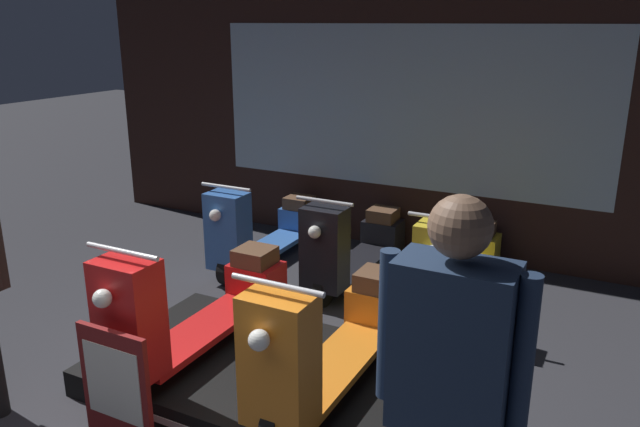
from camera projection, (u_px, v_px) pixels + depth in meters
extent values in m
cube|color=#331E19|center=(403.00, 103.00, 6.56)|extent=(7.78, 0.08, 3.20)
cube|color=silver|center=(402.00, 108.00, 6.54)|extent=(4.28, 0.01, 1.70)
cube|color=black|center=(267.00, 376.00, 4.27)|extent=(2.32, 1.41, 0.19)
cylinder|color=black|center=(133.00, 376.00, 3.83)|extent=(0.09, 0.29, 0.29)
cylinder|color=black|center=(258.00, 291.00, 5.04)|extent=(0.09, 0.29, 0.29)
cube|color=red|center=(204.00, 329.00, 4.43)|extent=(0.36, 1.33, 0.05)
cube|color=red|center=(130.00, 318.00, 3.73)|extent=(0.37, 0.26, 0.74)
cube|color=red|center=(256.00, 283.00, 4.99)|extent=(0.39, 0.31, 0.34)
cube|color=brown|center=(255.00, 256.00, 4.92)|extent=(0.29, 0.28, 0.13)
cylinder|color=silver|center=(122.00, 251.00, 3.60)|extent=(0.53, 0.03, 0.03)
sphere|color=white|center=(102.00, 298.00, 3.51)|extent=(0.11, 0.11, 0.11)
cylinder|color=black|center=(279.00, 425.00, 3.37)|extent=(0.09, 0.29, 0.29)
cylinder|color=black|center=(378.00, 318.00, 4.58)|extent=(0.09, 0.29, 0.29)
cube|color=orange|center=(336.00, 365.00, 3.98)|extent=(0.36, 1.33, 0.05)
cube|color=orange|center=(279.00, 360.00, 3.27)|extent=(0.37, 0.26, 0.74)
cube|color=orange|center=(377.00, 310.00, 4.54)|extent=(0.39, 0.31, 0.34)
cube|color=brown|center=(378.00, 280.00, 4.46)|extent=(0.29, 0.28, 0.13)
cylinder|color=silver|center=(277.00, 285.00, 3.14)|extent=(0.53, 0.03, 0.03)
sphere|color=white|center=(259.00, 340.00, 3.05)|extent=(0.11, 0.11, 0.11)
cylinder|color=black|center=(229.00, 270.00, 5.96)|extent=(0.09, 0.29, 0.29)
cylinder|color=black|center=(301.00, 228.00, 7.17)|extent=(0.09, 0.29, 0.29)
cube|color=#386BBC|center=(268.00, 248.00, 6.57)|extent=(0.36, 1.33, 0.05)
cube|color=#386BBC|center=(228.00, 231.00, 5.87)|extent=(0.37, 0.26, 0.74)
cube|color=#386BBC|center=(300.00, 222.00, 7.13)|extent=(0.39, 0.31, 0.34)
cube|color=brown|center=(299.00, 202.00, 7.05)|extent=(0.29, 0.28, 0.13)
cylinder|color=silver|center=(226.00, 187.00, 5.73)|extent=(0.53, 0.03, 0.03)
sphere|color=white|center=(215.00, 215.00, 5.65)|extent=(0.11, 0.11, 0.11)
cylinder|color=black|center=(323.00, 290.00, 5.52)|extent=(0.09, 0.29, 0.29)
cylinder|color=black|center=(383.00, 242.00, 6.72)|extent=(0.09, 0.29, 0.29)
cube|color=black|center=(356.00, 264.00, 6.12)|extent=(0.36, 1.33, 0.05)
cube|color=black|center=(325.00, 248.00, 5.42)|extent=(0.37, 0.26, 0.74)
cube|color=black|center=(383.00, 235.00, 6.68)|extent=(0.39, 0.31, 0.34)
cube|color=brown|center=(383.00, 215.00, 6.61)|extent=(0.29, 0.28, 0.13)
cylinder|color=silver|center=(324.00, 201.00, 5.29)|extent=(0.53, 0.03, 0.03)
sphere|color=white|center=(315.00, 232.00, 5.20)|extent=(0.11, 0.11, 0.11)
cylinder|color=black|center=(435.00, 314.00, 5.07)|extent=(0.09, 0.29, 0.29)
cylinder|color=black|center=(477.00, 257.00, 6.28)|extent=(0.09, 0.29, 0.29)
cube|color=yellow|center=(458.00, 283.00, 5.68)|extent=(0.36, 1.33, 0.05)
cube|color=yellow|center=(438.00, 269.00, 4.97)|extent=(0.37, 0.26, 0.74)
cube|color=yellow|center=(477.00, 251.00, 6.24)|extent=(0.39, 0.31, 0.34)
cube|color=brown|center=(479.00, 229.00, 6.16)|extent=(0.29, 0.28, 0.13)
cylinder|color=silver|center=(441.00, 218.00, 4.84)|extent=(0.53, 0.03, 0.03)
sphere|color=white|center=(433.00, 252.00, 4.75)|extent=(0.11, 0.11, 0.11)
cube|color=#1E2D47|center=(452.00, 347.00, 2.39)|extent=(0.45, 0.25, 0.70)
cylinder|color=#1E2D47|center=(388.00, 325.00, 2.50)|extent=(0.08, 0.08, 0.64)
cylinder|color=#1E2D47|center=(524.00, 357.00, 2.27)|extent=(0.08, 0.08, 0.64)
sphere|color=brown|center=(460.00, 227.00, 2.25)|extent=(0.24, 0.24, 0.24)
cube|color=maroon|center=(116.00, 391.00, 3.60)|extent=(0.50, 0.04, 0.77)
cube|color=white|center=(113.00, 384.00, 3.56)|extent=(0.41, 0.01, 0.46)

